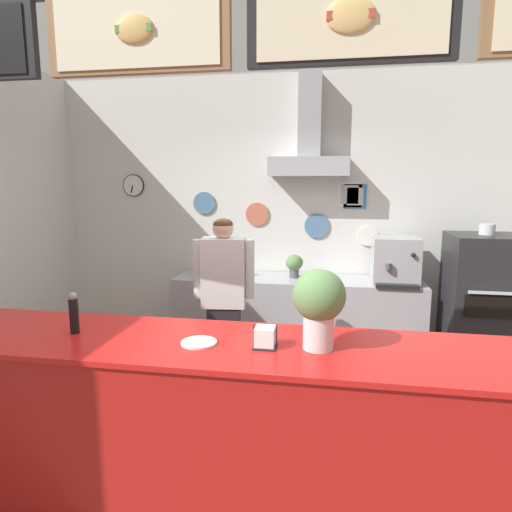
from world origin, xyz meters
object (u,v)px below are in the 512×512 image
condiment_plate (199,343)px  pepper_grinder (74,313)px  espresso_machine (395,260)px  potted_rosemary (236,266)px  potted_sage (294,264)px  napkin_holder (265,338)px  potted_basil (205,263)px  pizza_oven (480,309)px  basil_vase (319,304)px  shop_worker (224,305)px

condiment_plate → pepper_grinder: bearing=176.8°
espresso_machine → potted_rosemary: espresso_machine is taller
potted_sage → napkin_holder: (0.06, -2.48, 0.06)m
espresso_machine → pepper_grinder: bearing=-131.1°
potted_basil → potted_sage: size_ratio=0.97×
pizza_oven → basil_vase: size_ratio=3.60×
pizza_oven → potted_sage: bearing=169.8°
espresso_machine → basil_vase: size_ratio=1.26×
espresso_machine → condiment_plate: 2.78m
espresso_machine → potted_rosemary: bearing=-180.0°
condiment_plate → shop_worker: bearing=98.4°
shop_worker → basil_vase: size_ratio=3.80×
potted_rosemary → basil_vase: size_ratio=0.50×
potted_rosemary → pepper_grinder: (-0.43, -2.39, 0.16)m
shop_worker → condiment_plate: size_ratio=8.27×
espresso_machine → napkin_holder: 2.61m
espresso_machine → napkin_holder: size_ratio=4.11×
potted_sage → napkin_holder: napkin_holder is taller
napkin_holder → pepper_grinder: bearing=178.5°
condiment_plate → pizza_oven: bearing=46.0°
potted_sage → napkin_holder: size_ratio=1.94×
potted_rosemary → condiment_plate: bearing=-82.3°
pepper_grinder → potted_rosemary: bearing=79.9°
espresso_machine → condiment_plate: size_ratio=2.73×
shop_worker → potted_sage: shop_worker is taller
potted_basil → potted_rosemary: size_ratio=1.14×
espresso_machine → pepper_grinder: 3.18m
pepper_grinder → pizza_oven: bearing=36.7°
potted_sage → condiment_plate: (-0.30, -2.50, 0.02)m
potted_sage → shop_worker: bearing=-113.7°
pizza_oven → napkin_holder: bearing=-128.9°
potted_basil → basil_vase: (1.33, -2.40, 0.27)m
shop_worker → basil_vase: (0.84, -1.32, 0.41)m
espresso_machine → potted_basil: (-2.02, 0.01, -0.10)m
potted_sage → pepper_grinder: size_ratio=1.04×
pepper_grinder → condiment_plate: 0.77m
potted_basil → basil_vase: size_ratio=0.57×
potted_rosemary → pepper_grinder: size_ratio=0.88×
shop_worker → potted_rosemary: shop_worker is taller
espresso_machine → potted_sage: 1.04m
pizza_oven → potted_rosemary: pizza_oven is taller
pizza_oven → potted_rosemary: size_ratio=7.17×
potted_rosemary → condiment_plate: potted_rosemary is taller
potted_basil → condiment_plate: potted_basil is taller
potted_basil → pepper_grinder: 2.41m
basil_vase → napkin_holder: (-0.28, -0.03, -0.19)m
potted_basil → potted_rosemary: (0.36, -0.01, -0.01)m
napkin_holder → pizza_oven: bearing=51.1°
shop_worker → condiment_plate: 1.39m
potted_basil → potted_rosemary: 0.36m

